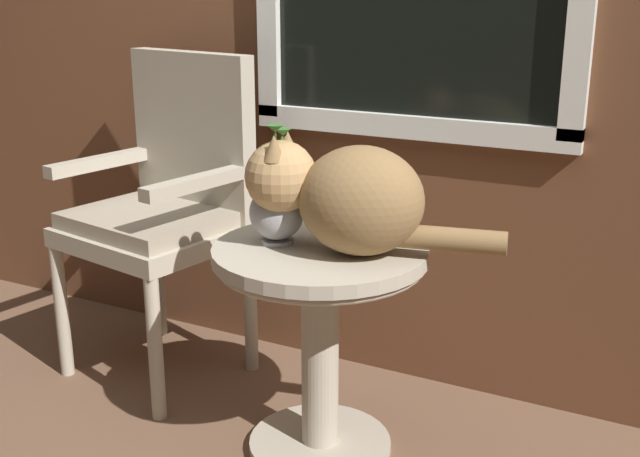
{
  "coord_description": "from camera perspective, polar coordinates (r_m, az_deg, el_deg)",
  "views": [
    {
      "loc": [
        1.03,
        -1.56,
        1.26
      ],
      "look_at": [
        0.12,
        0.17,
        0.65
      ],
      "focal_mm": 44.6,
      "sensor_mm": 36.0,
      "label": 1
    }
  ],
  "objects": [
    {
      "name": "wicker_side_table",
      "position": [
        2.13,
        0.0,
        -5.78
      ],
      "size": [
        0.57,
        0.57,
        0.6
      ],
      "color": "#B2A893",
      "rests_on": "ground_plane"
    },
    {
      "name": "cat",
      "position": [
        1.98,
        1.93,
        2.33
      ],
      "size": [
        0.66,
        0.34,
        0.3
      ],
      "color": "olive",
      "rests_on": "wicker_side_table"
    },
    {
      "name": "pewter_vase_with_ivy",
      "position": [
        2.07,
        -3.12,
        1.51
      ],
      "size": [
        0.14,
        0.14,
        0.32
      ],
      "color": "#99999E",
      "rests_on": "wicker_side_table"
    },
    {
      "name": "wicker_chair",
      "position": [
        2.62,
        -10.92,
        2.14
      ],
      "size": [
        0.58,
        0.54,
        1.05
      ],
      "color": "#B2A893",
      "rests_on": "ground_plane"
    }
  ]
}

